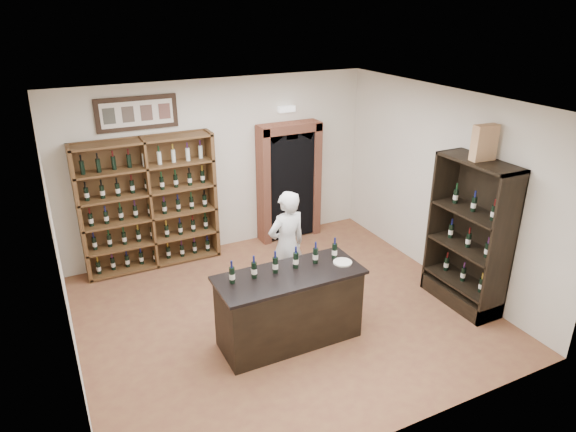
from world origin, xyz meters
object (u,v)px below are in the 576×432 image
object	(u,v)px
shopkeeper	(287,246)
wine_crate	(484,143)
tasting_counter	(289,308)
counter_bottle_0	(232,275)
wine_shelf	(149,204)
side_cabinet	(468,256)

from	to	relation	value
shopkeeper	wine_crate	xyz separation A→B (m)	(2.26, -1.29, 1.59)
tasting_counter	wine_crate	distance (m)	3.35
shopkeeper	counter_bottle_0	bearing A→B (deg)	29.67
wine_shelf	wine_crate	xyz separation A→B (m)	(3.81, -3.24, 1.34)
counter_bottle_0	side_cabinet	size ratio (longest dim) A/B	0.14
counter_bottle_0	wine_crate	size ratio (longest dim) A/B	0.63
wine_shelf	side_cabinet	xyz separation A→B (m)	(3.82, -3.23, -0.35)
wine_crate	wine_shelf	bearing A→B (deg)	144.71
shopkeeper	side_cabinet	bearing A→B (deg)	143.34
shopkeeper	wine_shelf	bearing A→B (deg)	-58.67
counter_bottle_0	wine_crate	xyz separation A→B (m)	(3.43, -0.41, 1.33)
tasting_counter	side_cabinet	world-z (taller)	side_cabinet
side_cabinet	tasting_counter	bearing A→B (deg)	173.72
wine_shelf	wine_crate	size ratio (longest dim) A/B	4.62
side_cabinet	wine_crate	world-z (taller)	wine_crate
wine_crate	side_cabinet	bearing A→B (deg)	18.13
tasting_counter	wine_crate	world-z (taller)	wine_crate
wine_shelf	counter_bottle_0	world-z (taller)	wine_shelf
counter_bottle_0	side_cabinet	world-z (taller)	side_cabinet
wine_shelf	tasting_counter	bearing A→B (deg)	-69.44
shopkeeper	wine_crate	size ratio (longest dim) A/B	3.58
tasting_counter	counter_bottle_0	xyz separation A→B (m)	(-0.72, 0.11, 0.61)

